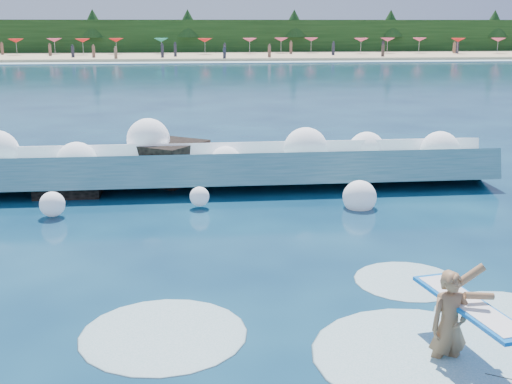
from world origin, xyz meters
TOP-DOWN VIEW (x-y plane):
  - ground at (0.00, 0.00)m, footprint 200.00×200.00m
  - beach at (0.00, 78.00)m, footprint 140.00×20.00m
  - wet_band at (0.00, 67.00)m, footprint 140.00×5.00m
  - treeline at (0.00, 88.00)m, footprint 140.00×4.00m
  - breaking_wave at (0.18, 7.48)m, footprint 17.07×2.70m
  - rock_cluster at (-3.40, 7.67)m, footprint 8.28×3.08m
  - surfer_with_board at (3.66, -2.73)m, footprint 1.01×2.80m
  - wave_spray at (0.52, 7.37)m, footprint 15.51×4.48m
  - surf_foam at (3.02, -2.11)m, footprint 8.83×6.01m
  - beach_umbrellas at (-0.01, 80.31)m, footprint 112.29×6.68m
  - beachgoers at (5.49, 74.61)m, footprint 108.24×13.57m

SIDE VIEW (x-z plane):
  - ground at x=0.00m, z-range 0.00..0.00m
  - surf_foam at x=3.02m, z-range -0.08..0.08m
  - wet_band at x=0.00m, z-range 0.00..0.08m
  - beach at x=0.00m, z-range 0.00..0.40m
  - rock_cluster at x=-3.40m, z-range -0.24..1.08m
  - breaking_wave at x=0.18m, z-range -0.22..1.25m
  - surfer_with_board at x=3.66m, z-range -0.20..1.36m
  - wave_spray at x=0.52m, z-range -0.10..1.87m
  - beachgoers at x=5.49m, z-range 0.16..2.10m
  - beach_umbrellas at x=-0.01m, z-range 2.00..2.50m
  - treeline at x=0.00m, z-range 0.00..5.00m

